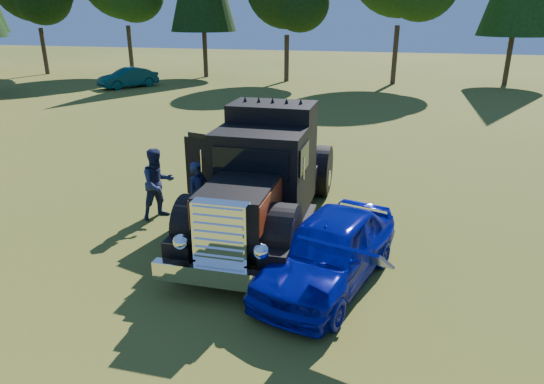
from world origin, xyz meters
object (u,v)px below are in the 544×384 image
(diamond_t_truck, at_px, (263,181))
(spectator_near, at_px, (199,197))
(distant_teal_car, at_px, (128,78))
(spectator_far, at_px, (158,184))
(hotrod_coupe, at_px, (329,250))

(diamond_t_truck, xyz_separation_m, spectator_near, (-1.51, -0.40, -0.40))
(diamond_t_truck, height_order, spectator_near, diamond_t_truck)
(spectator_near, distance_m, distant_teal_car, 25.35)
(distant_teal_car, bearing_deg, spectator_far, -24.55)
(spectator_near, bearing_deg, spectator_far, 95.90)
(hotrod_coupe, distance_m, spectator_far, 5.24)
(diamond_t_truck, relative_size, spectator_far, 3.84)
(spectator_near, height_order, distant_teal_car, spectator_near)
(diamond_t_truck, distance_m, spectator_far, 2.87)
(spectator_near, distance_m, spectator_far, 1.43)
(hotrod_coupe, bearing_deg, spectator_far, 154.96)
(spectator_near, bearing_deg, distant_teal_car, 59.62)
(spectator_near, height_order, spectator_far, spectator_far)
(hotrod_coupe, relative_size, distant_teal_car, 1.10)
(diamond_t_truck, height_order, spectator_far, diamond_t_truck)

